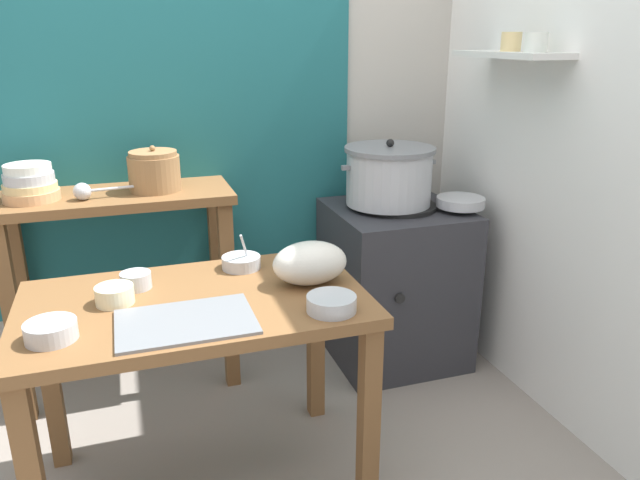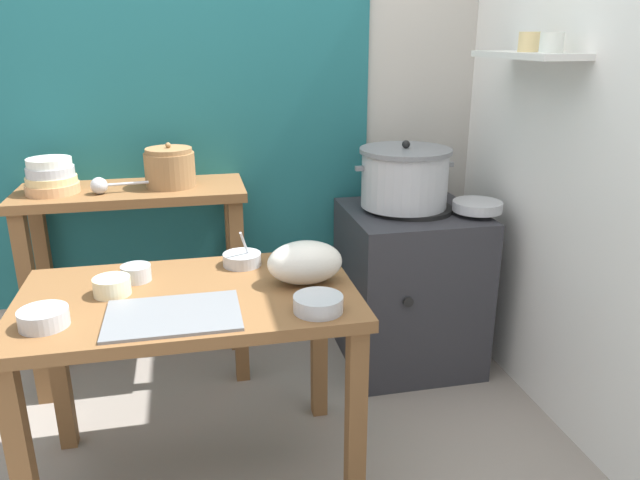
{
  "view_description": "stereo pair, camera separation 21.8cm",
  "coord_description": "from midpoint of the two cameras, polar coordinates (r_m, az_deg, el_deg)",
  "views": [
    {
      "loc": [
        -0.27,
        -1.76,
        1.52
      ],
      "look_at": [
        0.39,
        0.21,
        0.82
      ],
      "focal_mm": 33.88,
      "sensor_mm": 36.0,
      "label": 1
    },
    {
      "loc": [
        -0.06,
        -1.81,
        1.52
      ],
      "look_at": [
        0.39,
        0.21,
        0.82
      ],
      "focal_mm": 33.88,
      "sensor_mm": 36.0,
      "label": 2
    }
  ],
  "objects": [
    {
      "name": "wide_pan",
      "position": [
        2.81,
        16.82,
        3.05
      ],
      "size": [
        0.22,
        0.22,
        0.04
      ],
      "primitive_type": "cylinder",
      "color": "#B7BABF",
      "rests_on": "stove_block"
    },
    {
      "name": "wall_right",
      "position": [
        2.53,
        26.33,
        11.86
      ],
      "size": [
        0.3,
        3.2,
        2.6
      ],
      "color": "white",
      "rests_on": "ground"
    },
    {
      "name": "prep_table",
      "position": [
        2.06,
        -9.14,
        -7.86
      ],
      "size": [
        1.1,
        0.66,
        0.72
      ],
      "color": "brown",
      "rests_on": "ground"
    },
    {
      "name": "ground_plane",
      "position": [
        2.35,
        -5.89,
        -21.72
      ],
      "size": [
        9.0,
        9.0,
        0.0
      ],
      "primitive_type": "plane",
      "color": "gray"
    },
    {
      "name": "clay_pot",
      "position": [
        2.67,
        -11.74,
        6.69
      ],
      "size": [
        0.21,
        0.21,
        0.19
      ],
      "color": "olive",
      "rests_on": "back_shelf_table"
    },
    {
      "name": "serving_tray",
      "position": [
        1.85,
        -10.43,
        -7.07
      ],
      "size": [
        0.4,
        0.28,
        0.01
      ],
      "primitive_type": "cube",
      "color": "slate",
      "rests_on": "prep_table"
    },
    {
      "name": "plastic_bag",
      "position": [
        2.04,
        1.63,
        -2.19
      ],
      "size": [
        0.26,
        0.18,
        0.15
      ],
      "primitive_type": "ellipsoid",
      "color": "silver",
      "rests_on": "prep_table"
    },
    {
      "name": "prep_bowl_0",
      "position": [
        2.22,
        -4.6,
        -1.81
      ],
      "size": [
        0.14,
        0.14,
        0.14
      ],
      "color": "#B7BABF",
      "rests_on": "prep_table"
    },
    {
      "name": "stove_block",
      "position": [
        2.94,
        10.51,
        -4.35
      ],
      "size": [
        0.6,
        0.61,
        0.78
      ],
      "color": "#2D2D33",
      "rests_on": "ground"
    },
    {
      "name": "steamer_pot",
      "position": [
        2.78,
        10.23,
        5.83
      ],
      "size": [
        0.46,
        0.41,
        0.3
      ],
      "color": "#B7BABF",
      "rests_on": "stove_block"
    },
    {
      "name": "back_shelf_table",
      "position": [
        2.75,
        -14.84,
        0.26
      ],
      "size": [
        0.96,
        0.4,
        0.9
      ],
      "color": "brown",
      "rests_on": "ground"
    },
    {
      "name": "wall_back",
      "position": [
        2.9,
        -7.7,
        14.26
      ],
      "size": [
        4.4,
        0.12,
        2.6
      ],
      "color": "#B2ADA3",
      "rests_on": "ground"
    },
    {
      "name": "prep_bowl_1",
      "position": [
        1.89,
        -21.69,
        -6.86
      ],
      "size": [
        0.14,
        0.14,
        0.05
      ],
      "color": "#B7BABF",
      "rests_on": "prep_table"
    },
    {
      "name": "prep_bowl_4",
      "position": [
        1.85,
        3.22,
        -6.03
      ],
      "size": [
        0.15,
        0.15,
        0.05
      ],
      "color": "#B7BABF",
      "rests_on": "prep_table"
    },
    {
      "name": "prep_bowl_2",
      "position": [
        2.04,
        -16.21,
        -4.21
      ],
      "size": [
        0.12,
        0.12,
        0.06
      ],
      "color": "beige",
      "rests_on": "prep_table"
    },
    {
      "name": "prep_bowl_3",
      "position": [
        2.14,
        -14.23,
        -3.04
      ],
      "size": [
        0.1,
        0.1,
        0.06
      ],
      "color": "#B7BABF",
      "rests_on": "prep_table"
    },
    {
      "name": "bowl_stack_enamel",
      "position": [
        2.7,
        -21.98,
        5.51
      ],
      "size": [
        0.22,
        0.22,
        0.15
      ],
      "color": "tan",
      "rests_on": "back_shelf_table"
    },
    {
      "name": "ladle",
      "position": [
        2.62,
        -17.69,
        4.9
      ],
      "size": [
        0.28,
        0.07,
        0.07
      ],
      "color": "#B7BABF",
      "rests_on": "back_shelf_table"
    }
  ]
}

